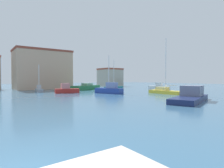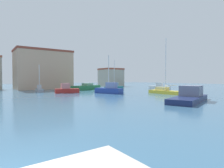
# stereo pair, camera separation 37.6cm
# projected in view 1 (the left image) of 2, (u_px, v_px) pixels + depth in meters

# --- Properties ---
(water) EXTENTS (160.00, 160.00, 0.00)m
(water) POSITION_uv_depth(u_px,v_px,m) (101.00, 95.00, 29.11)
(water) COLOR #38607F
(water) RESTS_ON ground
(sailboat_yellow_center_channel) EXTENTS (1.94, 6.06, 9.47)m
(sailboat_yellow_center_channel) POSITION_uv_depth(u_px,v_px,m) (165.00, 91.00, 31.36)
(sailboat_yellow_center_channel) COLOR gold
(sailboat_yellow_center_channel) RESTS_ON water
(motorboat_navy_mid_harbor) EXTENTS (8.75, 5.12, 1.77)m
(motorboat_navy_mid_harbor) POSITION_uv_depth(u_px,v_px,m) (191.00, 96.00, 20.96)
(motorboat_navy_mid_harbor) COLOR #19234C
(motorboat_navy_mid_harbor) RESTS_ON water
(sailboat_blue_near_pier) EXTENTS (3.10, 5.37, 6.65)m
(sailboat_blue_near_pier) POSITION_uv_depth(u_px,v_px,m) (109.00, 89.00, 31.94)
(sailboat_blue_near_pier) COLOR #233D93
(sailboat_blue_near_pier) RESTS_ON water
(motorboat_red_distant_north) EXTENTS (4.37, 2.17, 1.77)m
(motorboat_red_distant_north) POSITION_uv_depth(u_px,v_px,m) (67.00, 90.00, 32.96)
(motorboat_red_distant_north) COLOR #B22823
(motorboat_red_distant_north) RESTS_ON water
(motorboat_green_far_left) EXTENTS (8.64, 5.86, 1.53)m
(motorboat_green_far_left) POSITION_uv_depth(u_px,v_px,m) (86.00, 87.00, 42.98)
(motorboat_green_far_left) COLOR #28703D
(motorboat_green_far_left) RESTS_ON water
(motorboat_white_far_right) EXTENTS (2.77, 4.86, 1.77)m
(motorboat_white_far_right) POSITION_uv_depth(u_px,v_px,m) (159.00, 87.00, 41.20)
(motorboat_white_far_right) COLOR white
(motorboat_white_far_right) RESTS_ON water
(sailboat_grey_distant_east) EXTENTS (1.62, 4.28, 5.33)m
(sailboat_grey_distant_east) POSITION_uv_depth(u_px,v_px,m) (39.00, 89.00, 35.85)
(sailboat_grey_distant_east) COLOR gray
(sailboat_grey_distant_east) RESTS_ON water
(sailboat_teal_behind_lamppost) EXTENTS (6.30, 3.88, 7.17)m
(sailboat_teal_behind_lamppost) POSITION_uv_depth(u_px,v_px,m) (114.00, 87.00, 45.39)
(sailboat_teal_behind_lamppost) COLOR #1E707A
(sailboat_teal_behind_lamppost) RESTS_ON water
(waterfront_apartments) EXTENTS (13.13, 8.61, 9.72)m
(waterfront_apartments) POSITION_uv_depth(u_px,v_px,m) (42.00, 70.00, 46.37)
(waterfront_apartments) COLOR tan
(waterfront_apartments) RESTS_ON ground
(warehouse_block) EXTENTS (6.76, 6.85, 6.15)m
(warehouse_block) POSITION_uv_depth(u_px,v_px,m) (110.00, 77.00, 63.50)
(warehouse_block) COLOR #B2A893
(warehouse_block) RESTS_ON ground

